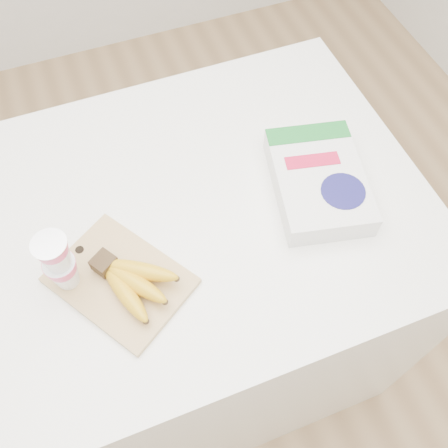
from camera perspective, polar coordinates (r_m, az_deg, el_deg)
name	(u,v)px	position (r m, az deg, el deg)	size (l,w,h in m)	color
room	(132,128)	(0.97, -10.49, 10.78)	(4.00, 4.00, 4.00)	tan
table	(171,301)	(1.68, -6.03, -8.77)	(1.37, 0.92, 1.03)	white
cutting_board	(120,280)	(1.15, -11.77, -6.32)	(0.22, 0.29, 0.01)	tan
bananas	(131,280)	(1.11, -10.54, -6.37)	(0.19, 0.20, 0.06)	#382816
yogurt_stack	(59,262)	(1.09, -18.39, -4.12)	(0.08, 0.08, 0.17)	white
cereal_box	(318,181)	(1.26, 10.73, 4.88)	(0.27, 0.35, 0.07)	white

